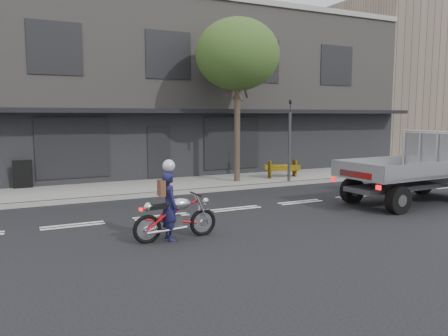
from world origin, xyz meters
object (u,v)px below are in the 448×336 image
(construction_barrier, at_px, (285,169))
(sandwich_board, at_px, (23,174))
(rider, at_px, (169,206))
(motorcycle, at_px, (176,216))
(flatbed_ute, at_px, (437,160))
(traffic_light_pole, at_px, (289,145))
(street_tree, at_px, (237,55))

(construction_barrier, xyz_separation_m, sandwich_board, (-10.41, 1.82, 0.15))
(sandwich_board, bearing_deg, construction_barrier, -10.49)
(rider, bearing_deg, sandwich_board, 16.89)
(motorcycle, xyz_separation_m, flatbed_ute, (9.61, 0.73, 0.82))
(traffic_light_pole, distance_m, motorcycle, 9.08)
(motorcycle, height_order, flatbed_ute, flatbed_ute)
(motorcycle, bearing_deg, rider, 177.64)
(motorcycle, bearing_deg, construction_barrier, 39.30)
(construction_barrier, bearing_deg, flatbed_ute, -68.60)
(flatbed_ute, bearing_deg, traffic_light_pole, 115.31)
(street_tree, height_order, sandwich_board, street_tree)
(street_tree, bearing_deg, flatbed_ute, -51.52)
(traffic_light_pole, bearing_deg, street_tree, 156.97)
(sandwich_board, bearing_deg, flatbed_ute, -31.58)
(rider, xyz_separation_m, construction_barrier, (7.49, 6.53, -0.26))
(street_tree, bearing_deg, construction_barrier, -0.47)
(street_tree, bearing_deg, sandwich_board, 167.40)
(street_tree, relative_size, sandwich_board, 6.25)
(motorcycle, xyz_separation_m, construction_barrier, (7.34, 6.53, 0.00))
(construction_barrier, distance_m, sandwich_board, 10.56)
(traffic_light_pole, xyz_separation_m, flatbed_ute, (2.63, -4.97, -0.29))
(traffic_light_pole, relative_size, sandwich_board, 3.25)
(street_tree, relative_size, rider, 4.22)
(rider, distance_m, sandwich_board, 8.85)
(street_tree, relative_size, construction_barrier, 4.82)
(street_tree, height_order, rider, street_tree)
(flatbed_ute, height_order, sandwich_board, flatbed_ute)
(motorcycle, relative_size, construction_barrier, 1.47)
(rider, distance_m, flatbed_ute, 9.81)
(construction_barrier, bearing_deg, sandwich_board, 170.08)
(street_tree, bearing_deg, traffic_light_pole, -23.03)
(rider, bearing_deg, street_tree, -40.47)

